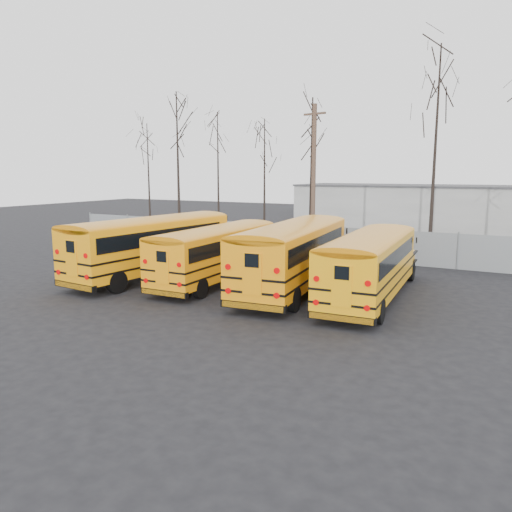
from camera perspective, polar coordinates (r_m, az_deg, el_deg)
The scene contains 14 objects.
ground at distance 21.19m, azimuth -4.23°, elevation -5.07°, with size 120.00×120.00×0.00m, color black.
fence at distance 31.59m, azimuth 7.48°, elevation 1.60°, with size 40.00×0.04×2.00m, color gray.
distant_building at distance 50.22m, azimuth 17.85°, elevation 5.31°, with size 22.00×8.00×4.00m, color beige.
bus_a at distance 26.06m, azimuth -11.48°, elevation 1.68°, with size 3.62×11.47×3.16m.
bus_b at distance 24.37m, azimuth -4.34°, elevation 0.80°, with size 2.52×10.06×2.80m.
bus_c at distance 22.75m, azimuth 4.45°, elevation 0.69°, with size 3.68×11.43×3.15m.
bus_d at distance 21.45m, azimuth 13.01°, elevation -0.48°, with size 2.95×10.45×2.89m.
utility_pole_left at distance 34.58m, azimuth 6.59°, elevation 9.04°, with size 1.73×0.56×9.83m.
tree_0 at distance 45.79m, azimuth -12.16°, elevation 8.65°, with size 0.26×0.26×9.53m, color black.
tree_1 at distance 40.63m, azimuth -8.90°, elevation 10.05°, with size 0.26×0.26×11.51m, color black.
tree_2 at distance 38.86m, azimuth -4.34°, elevation 8.90°, with size 0.26×0.26×9.80m, color black.
tree_3 at distance 38.74m, azimuth 0.97°, elevation 8.57°, with size 0.26×0.26×9.31m, color black.
tree_4 at distance 35.17m, azimuth 6.35°, elevation 9.23°, with size 0.26×0.26×10.33m, color black.
tree_5 at distance 33.26m, azimuth 19.77°, elevation 10.95°, with size 0.26×0.26×12.92m, color black.
Camera 1 is at (11.03, -17.28, 5.36)m, focal length 35.00 mm.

